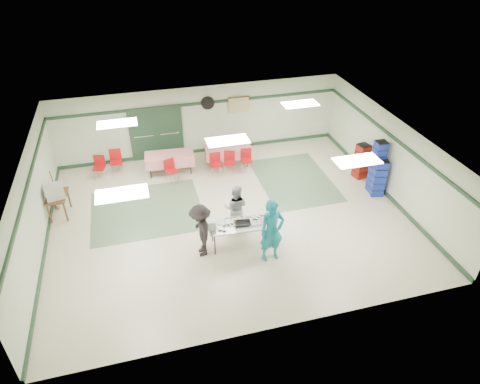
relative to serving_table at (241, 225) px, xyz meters
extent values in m
plane|color=beige|center=(-0.02, 1.42, -0.72)|extent=(11.00, 11.00, 0.00)
plane|color=silver|center=(-0.02, 1.42, 1.98)|extent=(11.00, 11.00, 0.00)
plane|color=beige|center=(-0.02, 5.92, 0.63)|extent=(11.00, 0.00, 11.00)
plane|color=beige|center=(-0.02, -3.08, 0.63)|extent=(11.00, 0.00, 11.00)
plane|color=beige|center=(-5.52, 1.42, 0.63)|extent=(0.00, 9.00, 9.00)
plane|color=beige|center=(5.48, 1.42, 0.63)|extent=(0.00, 9.00, 9.00)
cube|color=#213C27|center=(-0.02, 5.89, 1.33)|extent=(11.00, 0.06, 0.10)
cube|color=#213C27|center=(-0.02, 5.89, -0.66)|extent=(11.00, 0.06, 0.12)
cube|color=#213C27|center=(-5.49, 1.42, 1.33)|extent=(0.06, 9.00, 0.10)
cube|color=#213C27|center=(-5.49, 1.42, -0.66)|extent=(0.06, 9.00, 0.12)
cube|color=#213C27|center=(5.45, 1.42, 1.33)|extent=(0.06, 9.00, 0.10)
cube|color=#213C27|center=(5.45, 1.42, -0.66)|extent=(0.06, 9.00, 0.12)
cube|color=#5B7B5A|center=(-2.52, 2.42, -0.71)|extent=(3.50, 3.00, 0.01)
cube|color=#5B7B5A|center=(2.78, 2.92, -0.71)|extent=(2.50, 3.50, 0.01)
cube|color=gray|center=(-2.22, 5.86, 0.33)|extent=(0.90, 0.06, 2.10)
cube|color=gray|center=(-1.27, 5.86, 0.33)|extent=(0.90, 0.06, 2.10)
cube|color=#213C27|center=(-1.75, 5.84, 0.33)|extent=(2.00, 0.03, 2.15)
cylinder|color=black|center=(0.28, 5.86, 1.33)|extent=(0.50, 0.10, 0.50)
cube|color=tan|center=(1.48, 5.86, 1.13)|extent=(0.80, 0.02, 0.60)
cube|color=#B6B5B0|center=(0.00, 0.00, 0.02)|extent=(1.91, 0.91, 0.04)
cylinder|color=black|center=(-0.82, -0.23, -0.36)|extent=(0.04, 0.04, 0.72)
cylinder|color=black|center=(0.77, -0.37, -0.36)|extent=(0.04, 0.04, 0.72)
cylinder|color=black|center=(-0.77, 0.37, -0.36)|extent=(0.04, 0.04, 0.72)
cylinder|color=black|center=(0.82, 0.23, -0.36)|extent=(0.04, 0.04, 0.72)
cube|color=silver|center=(0.48, -0.01, 0.06)|extent=(0.61, 0.48, 0.02)
cube|color=silver|center=(-0.14, 0.11, 0.06)|extent=(0.56, 0.45, 0.02)
cube|color=silver|center=(-0.55, -0.15, 0.06)|extent=(0.66, 0.53, 0.02)
cube|color=black|center=(0.04, -0.04, 0.08)|extent=(0.46, 0.31, 0.08)
cube|color=white|center=(-0.85, 0.00, 0.18)|extent=(0.25, 0.24, 0.27)
imported|color=teal|center=(0.65, -0.76, 0.23)|extent=(0.73, 0.51, 1.90)
imported|color=gray|center=(0.04, 0.79, 0.04)|extent=(0.91, 0.82, 1.52)
imported|color=black|center=(-1.17, -0.08, 0.10)|extent=(0.61, 1.06, 1.63)
cube|color=red|center=(0.75, 4.62, 0.02)|extent=(1.76, 0.91, 0.05)
cube|color=red|center=(0.75, 4.62, -0.17)|extent=(1.76, 0.93, 0.40)
cylinder|color=black|center=(0.02, 4.42, -0.36)|extent=(0.04, 0.04, 0.72)
cylinder|color=black|center=(1.42, 4.27, -0.36)|extent=(0.04, 0.04, 0.72)
cylinder|color=black|center=(0.08, 4.98, -0.36)|extent=(0.04, 0.04, 0.72)
cylinder|color=black|center=(1.48, 4.83, -0.36)|extent=(0.04, 0.04, 0.72)
cube|color=red|center=(-1.45, 4.62, 0.02)|extent=(1.79, 0.87, 0.05)
cube|color=red|center=(-1.45, 4.62, -0.17)|extent=(1.79, 0.89, 0.40)
cylinder|color=black|center=(-2.19, 4.38, -0.36)|extent=(0.04, 0.04, 0.72)
cylinder|color=black|center=(-0.75, 4.29, -0.36)|extent=(0.04, 0.04, 0.72)
cylinder|color=black|center=(-2.15, 4.96, -0.36)|extent=(0.04, 0.04, 0.72)
cylinder|color=black|center=(-0.71, 4.86, -0.36)|extent=(0.04, 0.04, 0.72)
cube|color=#AF140E|center=(0.64, 3.97, -0.28)|extent=(0.48, 0.48, 0.04)
cube|color=#AF140E|center=(0.68, 4.15, -0.06)|extent=(0.39, 0.14, 0.40)
cylinder|color=silver|center=(0.44, 3.86, -0.51)|extent=(0.02, 0.02, 0.42)
cylinder|color=silver|center=(0.75, 3.78, -0.51)|extent=(0.02, 0.02, 0.42)
cylinder|color=silver|center=(0.52, 4.17, -0.51)|extent=(0.02, 0.02, 0.42)
cylinder|color=silver|center=(0.83, 4.09, -0.51)|extent=(0.02, 0.02, 0.42)
cube|color=#AF140E|center=(0.13, 3.97, -0.28)|extent=(0.41, 0.41, 0.04)
cube|color=#AF140E|center=(0.13, 4.15, -0.06)|extent=(0.40, 0.06, 0.40)
cylinder|color=silver|center=(-0.04, 3.82, -0.51)|extent=(0.02, 0.02, 0.42)
cylinder|color=silver|center=(0.28, 3.81, -0.51)|extent=(0.02, 0.02, 0.42)
cylinder|color=silver|center=(-0.02, 4.14, -0.51)|extent=(0.02, 0.02, 0.42)
cylinder|color=silver|center=(0.29, 4.13, -0.51)|extent=(0.02, 0.02, 0.42)
cube|color=#AF140E|center=(1.28, 3.97, -0.28)|extent=(0.45, 0.45, 0.04)
cube|color=#AF140E|center=(1.30, 4.15, -0.06)|extent=(0.40, 0.09, 0.40)
cylinder|color=silver|center=(1.10, 3.84, -0.51)|extent=(0.02, 0.02, 0.42)
cylinder|color=silver|center=(1.42, 3.80, -0.51)|extent=(0.02, 0.02, 0.42)
cylinder|color=silver|center=(1.14, 4.15, -0.51)|extent=(0.02, 0.02, 0.42)
cylinder|color=silver|center=(1.46, 4.11, -0.51)|extent=(0.02, 0.02, 0.42)
cube|color=#AF140E|center=(-1.47, 3.97, -0.29)|extent=(0.50, 0.50, 0.04)
cube|color=#AF140E|center=(-1.53, 4.14, -0.08)|extent=(0.38, 0.18, 0.39)
cylinder|color=silver|center=(-1.56, 3.77, -0.51)|extent=(0.02, 0.02, 0.41)
cylinder|color=silver|center=(-1.27, 3.89, -0.51)|extent=(0.02, 0.02, 0.41)
cylinder|color=silver|center=(-1.67, 4.06, -0.51)|extent=(0.02, 0.02, 0.41)
cylinder|color=silver|center=(-1.38, 4.18, -0.51)|extent=(0.02, 0.02, 0.41)
cube|color=#AF140E|center=(-3.35, 5.02, -0.24)|extent=(0.44, 0.44, 0.04)
cube|color=#AF140E|center=(-3.34, 5.22, -0.01)|extent=(0.43, 0.05, 0.43)
cylinder|color=silver|center=(-3.52, 4.86, -0.49)|extent=(0.02, 0.02, 0.45)
cylinder|color=silver|center=(-3.18, 4.85, -0.49)|extent=(0.02, 0.02, 0.45)
cylinder|color=silver|center=(-3.51, 5.20, -0.49)|extent=(0.02, 0.02, 0.45)
cylinder|color=silver|center=(-3.17, 5.19, -0.49)|extent=(0.02, 0.02, 0.45)
cube|color=#AF140E|center=(-3.95, 4.82, -0.27)|extent=(0.49, 0.49, 0.04)
cube|color=#AF140E|center=(-3.90, 5.00, -0.05)|extent=(0.40, 0.14, 0.40)
cylinder|color=silver|center=(-4.15, 4.71, -0.50)|extent=(0.02, 0.02, 0.42)
cylinder|color=silver|center=(-3.83, 4.63, -0.50)|extent=(0.02, 0.02, 0.42)
cylinder|color=silver|center=(-4.07, 5.02, -0.50)|extent=(0.02, 0.02, 0.42)
cylinder|color=silver|center=(-3.75, 4.94, -0.50)|extent=(0.02, 0.02, 0.42)
cube|color=#19289A|center=(5.13, 1.55, 0.23)|extent=(0.38, 0.38, 1.90)
cube|color=maroon|center=(5.13, 2.53, -0.07)|extent=(0.47, 0.47, 1.30)
cube|color=#19289A|center=(5.13, 1.34, -0.05)|extent=(0.50, 0.50, 1.33)
cube|color=brown|center=(-5.17, 2.89, 0.00)|extent=(0.67, 0.97, 0.05)
cube|color=brown|center=(-5.44, 2.52, -0.37)|extent=(0.05, 0.05, 0.70)
cube|color=brown|center=(-4.96, 2.49, -0.37)|extent=(0.05, 0.05, 0.70)
cube|color=brown|center=(-5.38, 3.29, -0.37)|extent=(0.05, 0.05, 0.70)
cube|color=brown|center=(-4.90, 3.25, -0.37)|extent=(0.05, 0.05, 0.70)
cube|color=#B5B5B0|center=(-5.17, 2.79, 0.24)|extent=(0.62, 0.57, 0.42)
cylinder|color=brown|center=(-5.25, 3.35, 0.01)|extent=(0.03, 0.22, 1.38)
camera|label=1|loc=(-2.50, -9.19, 7.47)|focal=32.00mm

